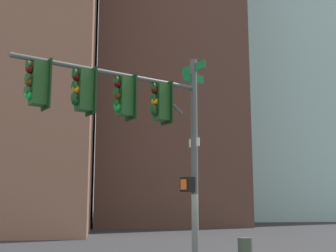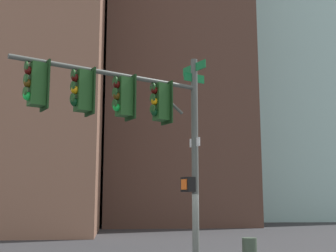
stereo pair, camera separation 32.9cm
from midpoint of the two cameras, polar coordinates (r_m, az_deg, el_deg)
signal_pole_assembly at (r=11.53m, az=-5.48°, el=1.61°), size 2.83×4.99×6.36m
litter_bin at (r=17.82m, az=9.30°, el=-15.42°), size 0.56×0.56×0.95m
building_brick_midblock at (r=51.32m, az=-0.79°, el=10.43°), size 16.53×14.37×39.91m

